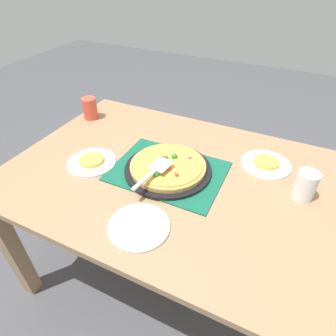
{
  "coord_description": "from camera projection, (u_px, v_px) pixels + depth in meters",
  "views": [
    {
      "loc": [
        0.42,
        -0.87,
        1.53
      ],
      "look_at": [
        0.0,
        0.0,
        0.77
      ],
      "focal_mm": 30.21,
      "sensor_mm": 36.0,
      "label": 1
    }
  ],
  "objects": [
    {
      "name": "ground_plane",
      "position": [
        168.0,
        268.0,
        1.71
      ],
      "size": [
        8.0,
        8.0,
        0.0
      ],
      "primitive_type": "plane",
      "color": "#4C4C51"
    },
    {
      "name": "cup_near",
      "position": [
        305.0,
        185.0,
        1.08
      ],
      "size": [
        0.08,
        0.08,
        0.12
      ],
      "primitive_type": "cylinder",
      "color": "white",
      "rests_on": "dining_table"
    },
    {
      "name": "plate_far_right",
      "position": [
        92.0,
        162.0,
        1.29
      ],
      "size": [
        0.22,
        0.22,
        0.01
      ],
      "primitive_type": "cylinder",
      "color": "white",
      "rests_on": "dining_table"
    },
    {
      "name": "pizza_server",
      "position": [
        154.0,
        171.0,
        1.14
      ],
      "size": [
        0.08,
        0.23,
        0.01
      ],
      "color": "silver",
      "rests_on": "pizza"
    },
    {
      "name": "placemat",
      "position": [
        168.0,
        171.0,
        1.24
      ],
      "size": [
        0.48,
        0.36,
        0.01
      ],
      "primitive_type": "cube",
      "color": "#145B42",
      "rests_on": "dining_table"
    },
    {
      "name": "served_slice_left",
      "position": [
        266.0,
        162.0,
        1.27
      ],
      "size": [
        0.11,
        0.11,
        0.02
      ],
      "primitive_type": "cylinder",
      "color": "#EAB747",
      "rests_on": "plate_near_left"
    },
    {
      "name": "plate_near_left",
      "position": [
        266.0,
        164.0,
        1.28
      ],
      "size": [
        0.22,
        0.22,
        0.01
      ],
      "primitive_type": "cylinder",
      "color": "white",
      "rests_on": "dining_table"
    },
    {
      "name": "pizza",
      "position": [
        168.0,
        166.0,
        1.22
      ],
      "size": [
        0.33,
        0.33,
        0.05
      ],
      "color": "tan",
      "rests_on": "pizza_pan"
    },
    {
      "name": "dining_table",
      "position": [
        168.0,
        190.0,
        1.31
      ],
      "size": [
        1.4,
        1.0,
        0.75
      ],
      "color": "#9E7A56",
      "rests_on": "ground_plane"
    },
    {
      "name": "cup_far",
      "position": [
        90.0,
        108.0,
        1.6
      ],
      "size": [
        0.08,
        0.08,
        0.12
      ],
      "primitive_type": "cylinder",
      "color": "#E04C38",
      "rests_on": "dining_table"
    },
    {
      "name": "pizza_pan",
      "position": [
        168.0,
        169.0,
        1.24
      ],
      "size": [
        0.38,
        0.38,
        0.01
      ],
      "primitive_type": "cylinder",
      "color": "black",
      "rests_on": "placemat"
    },
    {
      "name": "served_slice_right",
      "position": [
        92.0,
        160.0,
        1.28
      ],
      "size": [
        0.11,
        0.11,
        0.02
      ],
      "primitive_type": "cylinder",
      "color": "#EAB747",
      "rests_on": "plate_far_right"
    },
    {
      "name": "plate_side",
      "position": [
        139.0,
        226.0,
        0.99
      ],
      "size": [
        0.22,
        0.22,
        0.01
      ],
      "primitive_type": "cylinder",
      "color": "white",
      "rests_on": "dining_table"
    }
  ]
}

